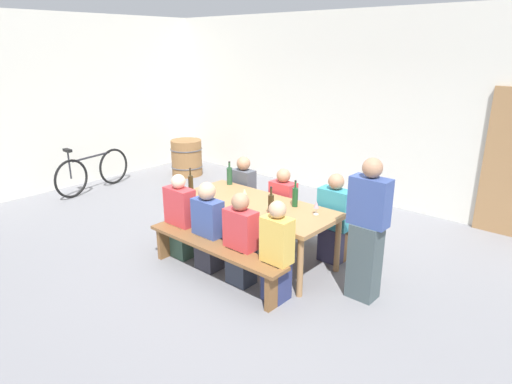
{
  "coord_description": "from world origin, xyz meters",
  "views": [
    {
      "loc": [
        3.44,
        -3.91,
        2.63
      ],
      "look_at": [
        0.0,
        0.0,
        0.9
      ],
      "focal_mm": 31.14,
      "sensor_mm": 36.0,
      "label": 1
    }
  ],
  "objects_px": {
    "wine_barrel": "(187,158)",
    "standing_host": "(367,233)",
    "wine_bottle_0": "(271,204)",
    "wine_bottle_3": "(230,176)",
    "wine_bottle_2": "(295,197)",
    "parked_bicycle_0": "(93,171)",
    "seated_guest_far_1": "(283,209)",
    "seated_guest_near_0": "(180,219)",
    "seated_guest_near_3": "(277,254)",
    "bench_far": "(291,216)",
    "wine_bottle_1": "(191,184)",
    "wine_glass_1": "(316,205)",
    "seated_guest_near_2": "(241,242)",
    "tasting_table": "(256,209)",
    "seated_guest_far_0": "(244,195)",
    "seated_guest_far_2": "(334,221)",
    "bench_near": "(214,252)",
    "wine_glass_2": "(270,211)",
    "wine_glass_0": "(244,192)",
    "seated_guest_near_1": "(208,228)"
  },
  "relations": [
    {
      "from": "seated_guest_near_3",
      "to": "seated_guest_far_0",
      "type": "relative_size",
      "value": 1.01
    },
    {
      "from": "wine_glass_2",
      "to": "wine_bottle_1",
      "type": "bearing_deg",
      "value": 177.22
    },
    {
      "from": "bench_near",
      "to": "bench_far",
      "type": "relative_size",
      "value": 1.0
    },
    {
      "from": "seated_guest_near_2",
      "to": "seated_guest_far_2",
      "type": "bearing_deg",
      "value": -22.22
    },
    {
      "from": "tasting_table",
      "to": "wine_bottle_1",
      "type": "distance_m",
      "value": 0.97
    },
    {
      "from": "bench_near",
      "to": "wine_glass_0",
      "type": "relative_size",
      "value": 13.67
    },
    {
      "from": "seated_guest_near_0",
      "to": "seated_guest_near_1",
      "type": "bearing_deg",
      "value": -90.0
    },
    {
      "from": "wine_glass_1",
      "to": "seated_guest_far_0",
      "type": "height_order",
      "value": "seated_guest_far_0"
    },
    {
      "from": "seated_guest_near_1",
      "to": "seated_guest_near_2",
      "type": "xyz_separation_m",
      "value": [
        0.54,
        0.0,
        -0.01
      ]
    },
    {
      "from": "wine_bottle_0",
      "to": "wine_bottle_3",
      "type": "distance_m",
      "value": 1.31
    },
    {
      "from": "wine_bottle_3",
      "to": "wine_bottle_1",
      "type": "bearing_deg",
      "value": -99.11
    },
    {
      "from": "wine_glass_2",
      "to": "bench_far",
      "type": "bearing_deg",
      "value": 115.35
    },
    {
      "from": "bench_near",
      "to": "wine_bottle_0",
      "type": "bearing_deg",
      "value": 55.04
    },
    {
      "from": "seated_guest_near_2",
      "to": "seated_guest_far_2",
      "type": "xyz_separation_m",
      "value": [
        0.48,
        1.19,
        0.02
      ]
    },
    {
      "from": "wine_glass_2",
      "to": "bench_near",
      "type": "bearing_deg",
      "value": -142.39
    },
    {
      "from": "seated_guest_far_1",
      "to": "wine_barrel",
      "type": "distance_m",
      "value": 3.89
    },
    {
      "from": "wine_bottle_0",
      "to": "seated_guest_near_3",
      "type": "height_order",
      "value": "seated_guest_near_3"
    },
    {
      "from": "wine_glass_0",
      "to": "wine_barrel",
      "type": "xyz_separation_m",
      "value": [
        -3.47,
        1.95,
        -0.48
      ]
    },
    {
      "from": "seated_guest_far_0",
      "to": "wine_glass_0",
      "type": "bearing_deg",
      "value": 43.62
    },
    {
      "from": "wine_bottle_2",
      "to": "seated_guest_near_1",
      "type": "height_order",
      "value": "seated_guest_near_1"
    },
    {
      "from": "wine_glass_0",
      "to": "seated_guest_near_0",
      "type": "bearing_deg",
      "value": -133.13
    },
    {
      "from": "bench_far",
      "to": "seated_guest_near_3",
      "type": "distance_m",
      "value": 1.57
    },
    {
      "from": "bench_near",
      "to": "standing_host",
      "type": "relative_size",
      "value": 1.28
    },
    {
      "from": "bench_far",
      "to": "wine_barrel",
      "type": "distance_m",
      "value": 3.87
    },
    {
      "from": "wine_bottle_2",
      "to": "wine_glass_2",
      "type": "distance_m",
      "value": 0.59
    },
    {
      "from": "tasting_table",
      "to": "seated_guest_near_2",
      "type": "xyz_separation_m",
      "value": [
        0.29,
        -0.59,
        -0.16
      ]
    },
    {
      "from": "wine_barrel",
      "to": "standing_host",
      "type": "bearing_deg",
      "value": -20.12
    },
    {
      "from": "seated_guest_near_0",
      "to": "seated_guest_near_3",
      "type": "distance_m",
      "value": 1.58
    },
    {
      "from": "tasting_table",
      "to": "bench_near",
      "type": "height_order",
      "value": "tasting_table"
    },
    {
      "from": "tasting_table",
      "to": "wine_bottle_2",
      "type": "relative_size",
      "value": 6.31
    },
    {
      "from": "bench_far",
      "to": "seated_guest_near_1",
      "type": "distance_m",
      "value": 1.37
    },
    {
      "from": "wine_bottle_3",
      "to": "standing_host",
      "type": "relative_size",
      "value": 0.21
    },
    {
      "from": "tasting_table",
      "to": "wine_bottle_1",
      "type": "bearing_deg",
      "value": -163.09
    },
    {
      "from": "wine_glass_0",
      "to": "standing_host",
      "type": "distance_m",
      "value": 1.7
    },
    {
      "from": "wine_bottle_2",
      "to": "parked_bicycle_0",
      "type": "distance_m",
      "value": 4.62
    },
    {
      "from": "wine_glass_2",
      "to": "tasting_table",
      "type": "bearing_deg",
      "value": 146.18
    },
    {
      "from": "wine_bottle_1",
      "to": "parked_bicycle_0",
      "type": "bearing_deg",
      "value": 173.61
    },
    {
      "from": "wine_glass_0",
      "to": "seated_guest_far_1",
      "type": "relative_size",
      "value": 0.14
    },
    {
      "from": "seated_guest_near_2",
      "to": "wine_bottle_1",
      "type": "bearing_deg",
      "value": 75.25
    },
    {
      "from": "wine_bottle_3",
      "to": "seated_guest_near_3",
      "type": "distance_m",
      "value": 1.91
    },
    {
      "from": "seated_guest_near_3",
      "to": "seated_guest_far_0",
      "type": "distance_m",
      "value": 1.97
    },
    {
      "from": "seated_guest_far_0",
      "to": "seated_guest_far_2",
      "type": "height_order",
      "value": "seated_guest_far_2"
    },
    {
      "from": "seated_guest_far_2",
      "to": "wine_barrel",
      "type": "height_order",
      "value": "seated_guest_far_2"
    },
    {
      "from": "wine_bottle_2",
      "to": "standing_host",
      "type": "height_order",
      "value": "standing_host"
    },
    {
      "from": "wine_glass_1",
      "to": "seated_guest_near_0",
      "type": "xyz_separation_m",
      "value": [
        -1.54,
        -0.77,
        -0.35
      ]
    },
    {
      "from": "wine_glass_1",
      "to": "wine_bottle_1",
      "type": "bearing_deg",
      "value": -164.94
    },
    {
      "from": "wine_bottle_0",
      "to": "wine_bottle_1",
      "type": "bearing_deg",
      "value": -175.89
    },
    {
      "from": "standing_host",
      "to": "seated_guest_near_2",
      "type": "bearing_deg",
      "value": 28.82
    },
    {
      "from": "bench_near",
      "to": "wine_glass_1",
      "type": "xyz_separation_m",
      "value": [
        0.78,
        0.92,
        0.51
      ]
    },
    {
      "from": "seated_guest_near_1",
      "to": "seated_guest_near_3",
      "type": "xyz_separation_m",
      "value": [
        1.06,
        -0.0,
        0.01
      ]
    }
  ]
}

